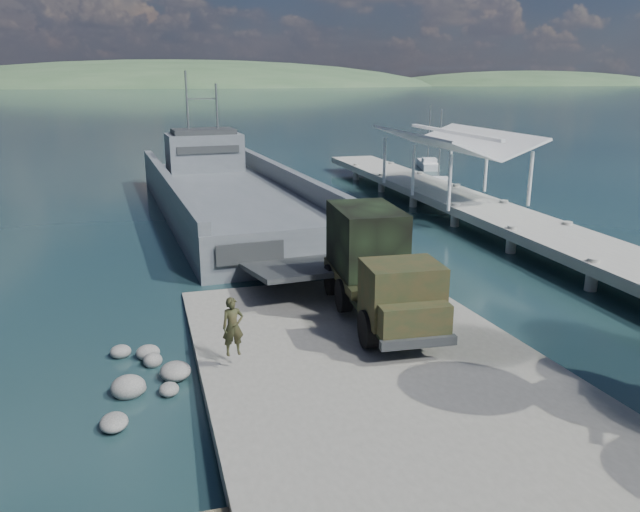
{
  "coord_description": "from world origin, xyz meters",
  "views": [
    {
      "loc": [
        -6.09,
        -16.53,
        8.56
      ],
      "look_at": [
        0.27,
        6.0,
        1.81
      ],
      "focal_mm": 35.0,
      "sensor_mm": 36.0,
      "label": 1
    }
  ],
  "objects_px": {
    "soldier": "(233,339)",
    "sailboat_near": "(438,186)",
    "landing_craft": "(231,202)",
    "sailboat_far": "(428,165)",
    "military_truck": "(377,266)",
    "pier": "(458,190)"
  },
  "relations": [
    {
      "from": "soldier",
      "to": "sailboat_near",
      "type": "height_order",
      "value": "sailboat_near"
    },
    {
      "from": "landing_craft",
      "to": "sailboat_far",
      "type": "bearing_deg",
      "value": 32.88
    },
    {
      "from": "sailboat_near",
      "to": "sailboat_far",
      "type": "xyz_separation_m",
      "value": [
        4.49,
        11.4,
        -0.01
      ]
    },
    {
      "from": "soldier",
      "to": "sailboat_far",
      "type": "relative_size",
      "value": 0.28
    },
    {
      "from": "military_truck",
      "to": "pier",
      "type": "bearing_deg",
      "value": 57.72
    },
    {
      "from": "soldier",
      "to": "sailboat_near",
      "type": "bearing_deg",
      "value": 48.77
    },
    {
      "from": "landing_craft",
      "to": "sailboat_far",
      "type": "height_order",
      "value": "landing_craft"
    },
    {
      "from": "pier",
      "to": "landing_craft",
      "type": "bearing_deg",
      "value": 163.21
    },
    {
      "from": "soldier",
      "to": "sailboat_near",
      "type": "xyz_separation_m",
      "value": [
        19.97,
        27.58,
        -1.01
      ]
    },
    {
      "from": "military_truck",
      "to": "sailboat_near",
      "type": "height_order",
      "value": "sailboat_near"
    },
    {
      "from": "landing_craft",
      "to": "military_truck",
      "type": "relative_size",
      "value": 4.26
    },
    {
      "from": "pier",
      "to": "sailboat_far",
      "type": "height_order",
      "value": "sailboat_far"
    },
    {
      "from": "pier",
      "to": "landing_craft",
      "type": "height_order",
      "value": "landing_craft"
    },
    {
      "from": "pier",
      "to": "soldier",
      "type": "bearing_deg",
      "value": -132.08
    },
    {
      "from": "soldier",
      "to": "pier",
      "type": "bearing_deg",
      "value": 42.59
    },
    {
      "from": "landing_craft",
      "to": "pier",
      "type": "bearing_deg",
      "value": -20.65
    },
    {
      "from": "soldier",
      "to": "sailboat_far",
      "type": "height_order",
      "value": "sailboat_far"
    },
    {
      "from": "pier",
      "to": "sailboat_near",
      "type": "bearing_deg",
      "value": 71.33
    },
    {
      "from": "landing_craft",
      "to": "sailboat_near",
      "type": "relative_size",
      "value": 5.19
    },
    {
      "from": "soldier",
      "to": "sailboat_far",
      "type": "xyz_separation_m",
      "value": [
        24.46,
        38.98,
        -1.03
      ]
    },
    {
      "from": "sailboat_far",
      "to": "soldier",
      "type": "bearing_deg",
      "value": -105.75
    },
    {
      "from": "military_truck",
      "to": "sailboat_far",
      "type": "distance_m",
      "value": 40.88
    }
  ]
}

